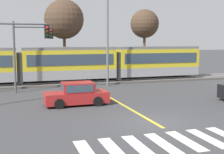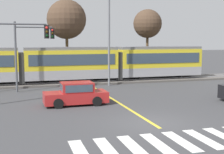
{
  "view_description": "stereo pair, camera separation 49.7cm",
  "coord_description": "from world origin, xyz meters",
  "px_view_note": "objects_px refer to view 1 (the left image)",
  "views": [
    {
      "loc": [
        -7.11,
        -14.41,
        4.34
      ],
      "look_at": [
        0.04,
        7.23,
        1.6
      ],
      "focal_mm": 50.0,
      "sensor_mm": 36.0,
      "label": 1
    },
    {
      "loc": [
        -6.63,
        -14.56,
        4.34
      ],
      "look_at": [
        0.04,
        7.23,
        1.6
      ],
      "focal_mm": 50.0,
      "sensor_mm": 36.0,
      "label": 2
    }
  ],
  "objects_px": {
    "traffic_light_mid_left": "(8,47)",
    "bare_tree_east": "(145,24)",
    "light_rail_tram": "(69,63)",
    "sedan_crossing": "(77,95)",
    "traffic_light_far_left": "(28,46)",
    "bare_tree_west": "(64,19)",
    "street_lamp_centre": "(109,31)"
  },
  "relations": [
    {
      "from": "traffic_light_mid_left",
      "to": "bare_tree_east",
      "type": "height_order",
      "value": "bare_tree_east"
    },
    {
      "from": "light_rail_tram",
      "to": "traffic_light_mid_left",
      "type": "xyz_separation_m",
      "value": [
        -5.66,
        -8.98,
        1.83
      ]
    },
    {
      "from": "light_rail_tram",
      "to": "traffic_light_mid_left",
      "type": "distance_m",
      "value": 10.78
    },
    {
      "from": "sedan_crossing",
      "to": "traffic_light_far_left",
      "type": "relative_size",
      "value": 0.73
    },
    {
      "from": "bare_tree_east",
      "to": "traffic_light_far_left",
      "type": "bearing_deg",
      "value": -148.08
    },
    {
      "from": "traffic_light_far_left",
      "to": "bare_tree_east",
      "type": "height_order",
      "value": "bare_tree_east"
    },
    {
      "from": "traffic_light_far_left",
      "to": "bare_tree_east",
      "type": "xyz_separation_m",
      "value": [
        14.5,
        9.03,
        2.44
      ]
    },
    {
      "from": "sedan_crossing",
      "to": "bare_tree_west",
      "type": "bearing_deg",
      "value": 83.25
    },
    {
      "from": "traffic_light_far_left",
      "to": "light_rail_tram",
      "type": "bearing_deg",
      "value": 43.27
    },
    {
      "from": "sedan_crossing",
      "to": "traffic_light_far_left",
      "type": "xyz_separation_m",
      "value": [
        -2.67,
        6.42,
        3.11
      ]
    },
    {
      "from": "sedan_crossing",
      "to": "traffic_light_mid_left",
      "type": "relative_size",
      "value": 0.72
    },
    {
      "from": "traffic_light_far_left",
      "to": "bare_tree_west",
      "type": "relative_size",
      "value": 0.66
    },
    {
      "from": "bare_tree_east",
      "to": "light_rail_tram",
      "type": "bearing_deg",
      "value": -153.59
    },
    {
      "from": "traffic_light_far_left",
      "to": "street_lamp_centre",
      "type": "height_order",
      "value": "street_lamp_centre"
    },
    {
      "from": "traffic_light_mid_left",
      "to": "sedan_crossing",
      "type": "bearing_deg",
      "value": -17.23
    },
    {
      "from": "bare_tree_east",
      "to": "bare_tree_west",
      "type": "bearing_deg",
      "value": -174.7
    },
    {
      "from": "light_rail_tram",
      "to": "bare_tree_west",
      "type": "xyz_separation_m",
      "value": [
        0.27,
        4.22,
        4.5
      ]
    },
    {
      "from": "traffic_light_far_left",
      "to": "bare_tree_east",
      "type": "bearing_deg",
      "value": 31.92
    },
    {
      "from": "sedan_crossing",
      "to": "bare_tree_east",
      "type": "distance_m",
      "value": 20.23
    },
    {
      "from": "light_rail_tram",
      "to": "bare_tree_east",
      "type": "relative_size",
      "value": 3.48
    },
    {
      "from": "street_lamp_centre",
      "to": "bare_tree_east",
      "type": "bearing_deg",
      "value": 47.66
    },
    {
      "from": "light_rail_tram",
      "to": "street_lamp_centre",
      "type": "bearing_deg",
      "value": -38.09
    },
    {
      "from": "traffic_light_mid_left",
      "to": "traffic_light_far_left",
      "type": "bearing_deg",
      "value": 73.13
    },
    {
      "from": "traffic_light_mid_left",
      "to": "street_lamp_centre",
      "type": "bearing_deg",
      "value": 35.42
    },
    {
      "from": "traffic_light_mid_left",
      "to": "street_lamp_centre",
      "type": "relative_size",
      "value": 0.63
    },
    {
      "from": "light_rail_tram",
      "to": "bare_tree_east",
      "type": "distance_m",
      "value": 12.33
    },
    {
      "from": "light_rail_tram",
      "to": "sedan_crossing",
      "type": "height_order",
      "value": "light_rail_tram"
    },
    {
      "from": "light_rail_tram",
      "to": "traffic_light_mid_left",
      "type": "relative_size",
      "value": 4.82
    },
    {
      "from": "street_lamp_centre",
      "to": "bare_tree_west",
      "type": "height_order",
      "value": "street_lamp_centre"
    },
    {
      "from": "bare_tree_west",
      "to": "light_rail_tram",
      "type": "bearing_deg",
      "value": -93.67
    },
    {
      "from": "sedan_crossing",
      "to": "bare_tree_east",
      "type": "bearing_deg",
      "value": 52.56
    },
    {
      "from": "light_rail_tram",
      "to": "bare_tree_west",
      "type": "height_order",
      "value": "bare_tree_west"
    }
  ]
}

